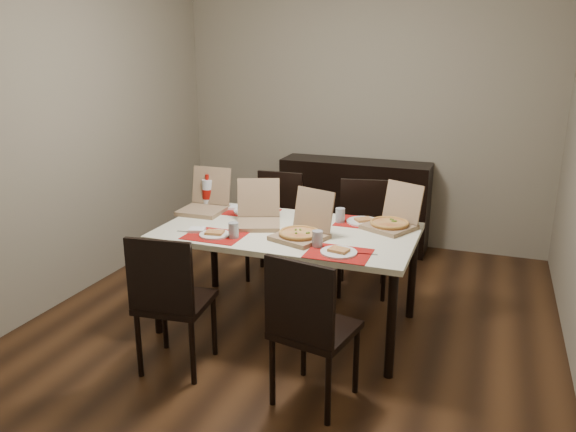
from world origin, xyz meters
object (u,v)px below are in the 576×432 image
object	(u,v)px
sideboard	(354,204)
pizza_box_center	(302,231)
dip_bowl	(315,221)
chair_far_left	(276,220)
soda_bottle	(208,193)
dining_table	(288,238)
chair_far_right	(364,231)
chair_near_right	(309,325)
chair_near_left	(170,298)

from	to	relation	value
sideboard	pizza_box_center	size ratio (longest dim) A/B	3.46
pizza_box_center	dip_bowl	size ratio (longest dim) A/B	3.78
chair_far_left	dip_bowl	xyz separation A→B (m)	(0.58, -0.67, 0.25)
pizza_box_center	dip_bowl	world-z (taller)	pizza_box_center
pizza_box_center	soda_bottle	size ratio (longest dim) A/B	1.61
dining_table	dip_bowl	xyz separation A→B (m)	(0.13, 0.23, 0.08)
chair_far_left	chair_far_right	bearing A→B (deg)	-2.18
dining_table	chair_far_left	bearing A→B (deg)	116.51
chair_far_left	soda_bottle	xyz separation A→B (m)	(-0.37, -0.56, 0.35)
sideboard	dip_bowl	bearing A→B (deg)	-86.47
chair_near_right	dip_bowl	bearing A→B (deg)	106.10
pizza_box_center	chair_far_right	bearing A→B (deg)	78.59
sideboard	chair_far_left	world-z (taller)	chair_far_left
sideboard	chair_near_right	world-z (taller)	chair_near_right
chair_far_left	pizza_box_center	distance (m)	1.24
chair_near_left	dip_bowl	world-z (taller)	chair_near_left
dip_bowl	pizza_box_center	bearing A→B (deg)	-86.22
chair_near_right	chair_near_left	bearing A→B (deg)	177.50
chair_near_right	pizza_box_center	distance (m)	0.85
soda_bottle	chair_near_right	bearing A→B (deg)	-43.82
dining_table	chair_far_left	distance (m)	1.01
chair_near_left	chair_far_left	bearing A→B (deg)	89.31
sideboard	chair_far_right	world-z (taller)	chair_far_right
dining_table	chair_near_left	world-z (taller)	chair_near_left
chair_near_right	dip_bowl	world-z (taller)	chair_near_right
soda_bottle	dip_bowl	bearing A→B (deg)	-6.55
sideboard	chair_far_left	distance (m)	1.10
chair_near_right	soda_bottle	bearing A→B (deg)	136.18
chair_far_left	dip_bowl	bearing A→B (deg)	-49.01
dining_table	chair_far_left	size ratio (longest dim) A/B	1.94
dining_table	chair_near_left	distance (m)	0.98
dining_table	chair_far_left	world-z (taller)	chair_far_left
sideboard	pizza_box_center	bearing A→B (deg)	-86.42
chair_far_right	pizza_box_center	xyz separation A→B (m)	(-0.20, -1.01, 0.29)
sideboard	chair_near_left	distance (m)	2.78
pizza_box_center	dip_bowl	bearing A→B (deg)	93.78
dining_table	chair_far_right	distance (m)	0.95
chair_far_right	dip_bowl	xyz separation A→B (m)	(-0.23, -0.64, 0.25)
pizza_box_center	soda_bottle	distance (m)	1.09
pizza_box_center	soda_bottle	bearing A→B (deg)	153.67
dining_table	dip_bowl	world-z (taller)	dip_bowl
chair_far_left	dip_bowl	size ratio (longest dim) A/B	8.10
chair_far_left	chair_far_right	size ratio (longest dim) A/B	1.00
chair_far_left	pizza_box_center	xyz separation A→B (m)	(0.60, -1.04, 0.29)
dining_table	chair_near_left	xyz separation A→B (m)	(-0.47, -0.85, -0.17)
chair_near_right	pizza_box_center	world-z (taller)	pizza_box_center
dip_bowl	sideboard	bearing A→B (deg)	93.53
chair_near_left	chair_near_right	bearing A→B (deg)	-2.50
dining_table	chair_near_right	distance (m)	1.01
chair_near_right	dip_bowl	xyz separation A→B (m)	(-0.32, 1.11, 0.25)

